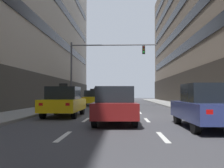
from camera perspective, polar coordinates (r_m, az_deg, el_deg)
The scene contains 31 objects.
ground_plane at distance 16.03m, azimuth 1.17°, elevation -6.78°, with size 120.00×120.00×0.00m, color #424247.
sidewalk_left at distance 17.19m, azimuth -19.23°, elevation -6.11°, with size 2.86×80.00×0.14m, color gray.
sidewalk_right at distance 17.00m, azimuth 21.81°, elevation -6.12°, with size 2.86×80.00×0.14m, color gray.
lane_stripe_l1_s2 at distance 8.28m, azimuth -10.54°, elevation -11.15°, with size 0.16×2.00×0.01m, color silver.
lane_stripe_l1_s3 at distance 13.16m, azimuth -5.71°, elevation -7.78°, with size 0.16×2.00×0.01m, color silver.
lane_stripe_l1_s4 at distance 18.11m, azimuth -3.53°, elevation -6.22°, with size 0.16×2.00×0.01m, color silver.
lane_stripe_l1_s5 at distance 23.08m, azimuth -2.29°, elevation -5.33°, with size 0.16×2.00×0.01m, color silver.
lane_stripe_l1_s6 at distance 28.06m, azimuth -1.50°, elevation -4.75°, with size 0.16×2.00×0.01m, color silver.
lane_stripe_l1_s7 at distance 33.05m, azimuth -0.94°, elevation -4.34°, with size 0.16×2.00×0.01m, color silver.
lane_stripe_l1_s8 at distance 38.04m, azimuth -0.53°, elevation -4.05°, with size 0.16×2.00×0.01m, color silver.
lane_stripe_l1_s9 at distance 43.03m, azimuth -0.22°, elevation -3.82°, with size 0.16×2.00×0.01m, color silver.
lane_stripe_l1_s10 at distance 48.02m, azimuth 0.03°, elevation -3.63°, with size 0.16×2.00×0.01m, color silver.
lane_stripe_l2_s2 at distance 8.17m, azimuth 11.02°, elevation -11.26°, with size 0.16×2.00×0.01m, color silver.
lane_stripe_l2_s3 at distance 13.10m, azimuth 7.62°, elevation -7.80°, with size 0.16×2.00×0.01m, color silver.
lane_stripe_l2_s4 at distance 18.06m, azimuth 6.10°, elevation -6.22°, with size 0.16×2.00×0.01m, color silver.
lane_stripe_l2_s5 at distance 23.04m, azimuth 5.25°, elevation -5.32°, with size 0.16×2.00×0.01m, color silver.
lane_stripe_l2_s6 at distance 28.03m, azimuth 4.69°, elevation -4.74°, with size 0.16×2.00×0.01m, color silver.
lane_stripe_l2_s7 at distance 33.02m, azimuth 4.31°, elevation -4.34°, with size 0.16×2.00×0.01m, color silver.
lane_stripe_l2_s8 at distance 38.02m, azimuth 4.03°, elevation -4.04°, with size 0.16×2.00×0.01m, color silver.
lane_stripe_l2_s9 at distance 43.01m, azimuth 3.81°, elevation -3.81°, with size 0.16×2.00×0.01m, color silver.
lane_stripe_l2_s10 at distance 48.01m, azimuth 3.64°, elevation -3.63°, with size 0.16×2.00×0.01m, color silver.
car_driving_0 at distance 29.81m, azimuth 1.43°, elevation -3.02°, with size 2.06×4.53×1.67m.
car_driving_1 at distance 43.61m, azimuth 1.66°, elevation -2.75°, with size 1.85×4.32×1.61m.
taxi_driving_2 at distance 28.12m, azimuth -4.34°, elevation -3.10°, with size 2.02×4.44×1.81m.
car_driving_3 at distance 11.39m, azimuth 0.55°, elevation -4.71°, with size 1.92×4.33×1.61m.
taxi_driving_4 at distance 15.21m, azimuth -10.42°, elevation -3.84°, with size 1.89×4.52×1.88m.
taxi_driving_5 at distance 39.13m, azimuth -2.52°, elevation -2.41°, with size 1.94×4.52×2.36m.
car_parked_0 at distance 10.43m, azimuth 20.11°, elevation -4.63°, with size 1.89×4.48×1.68m.
traffic_signal_0 at distance 26.98m, azimuth -3.28°, elevation 5.13°, with size 8.85×0.35×6.45m.
pedestrian_0 at distance 16.81m, azimuth 21.11°, elevation -2.78°, with size 0.25×0.53×1.61m.
pedestrian_1 at distance 18.65m, azimuth 22.63°, elevation -2.89°, with size 0.33×0.49×1.50m.
Camera 1 is at (0.28, -15.97, 1.32)m, focal length 41.89 mm.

